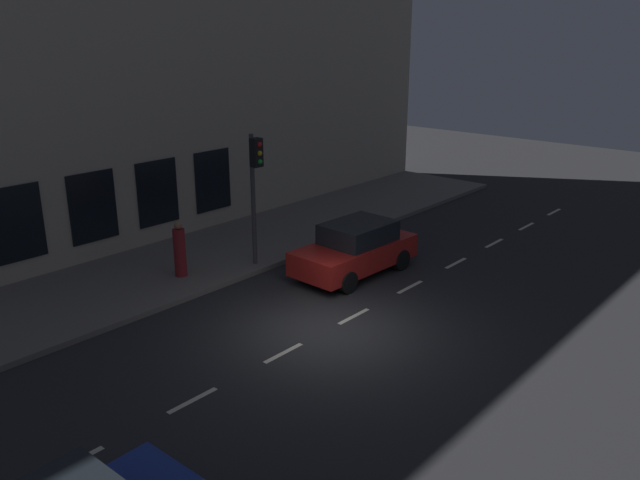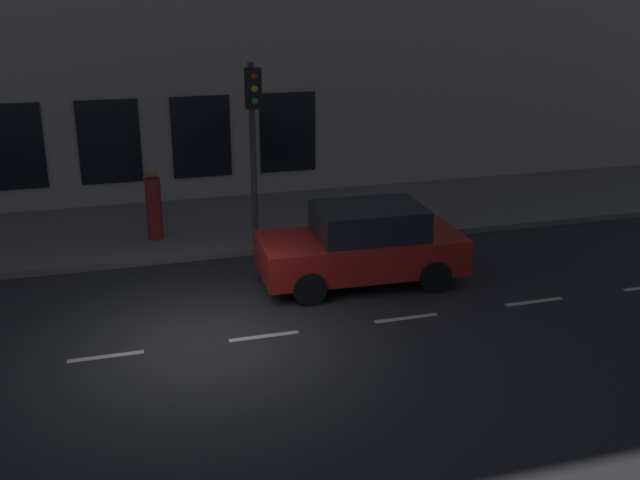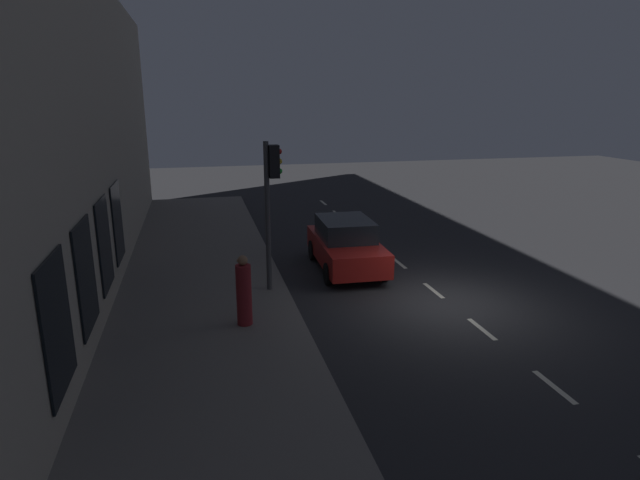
{
  "view_description": "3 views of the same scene",
  "coord_description": "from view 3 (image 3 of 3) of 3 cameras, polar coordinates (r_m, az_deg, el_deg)",
  "views": [
    {
      "loc": [
        -9.27,
        10.98,
        7.1
      ],
      "look_at": [
        3.0,
        -3.12,
        0.89
      ],
      "focal_mm": 36.23,
      "sensor_mm": 36.0,
      "label": 1
    },
    {
      "loc": [
        -11.24,
        1.31,
        5.64
      ],
      "look_at": [
        1.58,
        -2.45,
        1.07
      ],
      "focal_mm": 41.81,
      "sensor_mm": 36.0,
      "label": 2
    },
    {
      "loc": [
        6.27,
        11.72,
        5.22
      ],
      "look_at": [
        2.84,
        -2.77,
        1.17
      ],
      "focal_mm": 29.62,
      "sensor_mm": 36.0,
      "label": 3
    }
  ],
  "objects": [
    {
      "name": "ground_plane",
      "position": [
        14.27,
        13.87,
        -6.7
      ],
      "size": [
        60.0,
        60.0,
        0.0
      ],
      "primitive_type": "plane",
      "color": "#28282B"
    },
    {
      "name": "sidewalk",
      "position": [
        12.79,
        -12.25,
        -8.87
      ],
      "size": [
        4.5,
        32.0,
        0.15
      ],
      "color": "slate",
      "rests_on": "ground"
    },
    {
      "name": "building_facade",
      "position": [
        12.03,
        -25.76,
        8.94
      ],
      "size": [
        0.65,
        32.0,
        8.45
      ],
      "color": "#B2A893",
      "rests_on": "ground"
    },
    {
      "name": "lane_centre_line",
      "position": [
        15.1,
        12.16,
        -5.35
      ],
      "size": [
        0.12,
        27.2,
        0.01
      ],
      "color": "beige",
      "rests_on": "ground"
    },
    {
      "name": "traffic_light",
      "position": [
        13.83,
        -5.29,
        5.48
      ],
      "size": [
        0.48,
        0.32,
        3.98
      ],
      "color": "#424244",
      "rests_on": "sidewalk"
    },
    {
      "name": "parked_car_0",
      "position": [
        16.37,
        2.82,
        -0.51
      ],
      "size": [
        1.96,
        4.07,
        1.58
      ],
      "rotation": [
        0.0,
        0.0,
        -0.04
      ],
      "color": "red",
      "rests_on": "ground"
    },
    {
      "name": "pedestrian_0",
      "position": [
        12.17,
        -8.22,
        -5.66
      ],
      "size": [
        0.36,
        0.36,
        1.65
      ],
      "rotation": [
        0.0,
        0.0,
        4.69
      ],
      "color": "maroon",
      "rests_on": "sidewalk"
    }
  ]
}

